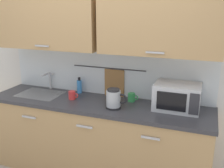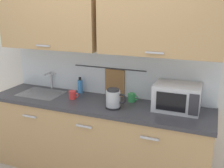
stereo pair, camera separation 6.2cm
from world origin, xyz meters
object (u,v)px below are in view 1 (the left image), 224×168
(microwave, at_px, (177,97))
(electric_kettle, at_px, (114,99))
(dish_soap_bottle, at_px, (79,86))
(mug_near_sink, at_px, (72,95))
(mug_by_kettle, at_px, (132,97))

(microwave, relative_size, electric_kettle, 2.03)
(dish_soap_bottle, bearing_deg, mug_near_sink, -82.94)
(electric_kettle, distance_m, mug_near_sink, 0.55)
(dish_soap_bottle, xyz_separation_m, mug_near_sink, (0.03, -0.24, -0.04))
(dish_soap_bottle, xyz_separation_m, mug_by_kettle, (0.69, -0.07, -0.04))
(mug_near_sink, relative_size, mug_by_kettle, 1.00)
(microwave, xyz_separation_m, mug_near_sink, (-1.16, -0.12, -0.09))
(microwave, distance_m, mug_near_sink, 1.17)
(electric_kettle, height_order, mug_near_sink, electric_kettle)
(microwave, height_order, dish_soap_bottle, microwave)
(dish_soap_bottle, distance_m, mug_near_sink, 0.24)
(mug_near_sink, bearing_deg, dish_soap_bottle, 97.06)
(electric_kettle, bearing_deg, mug_by_kettle, 65.19)
(mug_near_sink, xyz_separation_m, mug_by_kettle, (0.66, 0.17, 0.00))
(mug_by_kettle, bearing_deg, dish_soap_bottle, 174.47)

